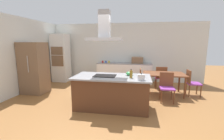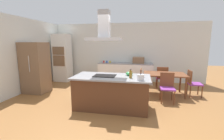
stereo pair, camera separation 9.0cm
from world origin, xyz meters
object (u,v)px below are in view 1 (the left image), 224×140
object	(u,v)px
refrigerator	(34,68)
chair_facing_island	(167,85)
cooktop	(105,76)
dining_table	(164,76)
tea_kettle	(141,77)
wall_oven_stack	(61,58)
chair_at_right_end	(191,81)
range_hood	(105,31)
olive_oil_bottle	(131,74)
mixing_bowl	(129,73)
coffee_mug_yellow	(109,62)
chair_facing_back_wall	(161,76)
coffee_mug_red	(103,62)
chair_at_left_end	(137,79)
countertop_microwave	(137,60)
coffee_mug_blue	(106,62)

from	to	relation	value
refrigerator	chair_facing_island	xyz separation A→B (m)	(4.57, -0.05, -0.40)
cooktop	dining_table	distance (m)	2.32
tea_kettle	wall_oven_stack	distance (m)	4.74
chair_at_right_end	range_hood	bearing A→B (deg)	-151.66
chair_facing_island	range_hood	size ratio (longest dim) A/B	0.99
chair_facing_island	chair_at_right_end	bearing A→B (deg)	36.01
olive_oil_bottle	mixing_bowl	bearing A→B (deg)	100.54
refrigerator	dining_table	xyz separation A→B (m)	(4.57, 0.62, -0.24)
mixing_bowl	refrigerator	size ratio (longest dim) A/B	0.11
olive_oil_bottle	chair_at_right_end	xyz separation A→B (m)	(1.98, 1.59, -0.49)
tea_kettle	coffee_mug_yellow	xyz separation A→B (m)	(-1.41, 3.15, -0.03)
chair_facing_back_wall	range_hood	size ratio (longest dim) A/B	0.99
chair_facing_island	range_hood	world-z (taller)	range_hood
coffee_mug_red	wall_oven_stack	bearing A→B (deg)	-175.24
range_hood	mixing_bowl	bearing A→B (deg)	16.20
chair_at_left_end	range_hood	size ratio (longest dim) A/B	0.99
coffee_mug_red	countertop_microwave	bearing A→B (deg)	2.51
cooktop	tea_kettle	xyz separation A→B (m)	(0.98, -0.33, 0.07)
refrigerator	chair_at_left_end	distance (m)	3.73
dining_table	range_hood	world-z (taller)	range_hood
coffee_mug_red	dining_table	xyz separation A→B (m)	(2.51, -1.35, -0.28)
chair_facing_back_wall	olive_oil_bottle	bearing A→B (deg)	-115.31
cooktop	chair_facing_island	xyz separation A→B (m)	(1.78, 0.79, -0.40)
cooktop	wall_oven_stack	bearing A→B (deg)	135.64
mixing_bowl	chair_facing_back_wall	distance (m)	2.28
chair_at_right_end	cooktop	bearing A→B (deg)	-151.66
mixing_bowl	countertop_microwave	world-z (taller)	countertop_microwave
coffee_mug_red	coffee_mug_blue	distance (m)	0.14
chair_facing_back_wall	range_hood	bearing A→B (deg)	-130.07
coffee_mug_red	wall_oven_stack	xyz separation A→B (m)	(-1.98, -0.16, 0.16)
coffee_mug_red	chair_facing_back_wall	bearing A→B (deg)	-15.35
coffee_mug_red	chair_facing_back_wall	size ratio (longest dim) A/B	0.10
countertop_microwave	chair_at_right_end	world-z (taller)	countertop_microwave
chair_facing_back_wall	coffee_mug_red	bearing A→B (deg)	164.65
cooktop	olive_oil_bottle	size ratio (longest dim) A/B	2.57
coffee_mug_red	chair_facing_island	bearing A→B (deg)	-38.80
tea_kettle	coffee_mug_red	world-z (taller)	tea_kettle
countertop_microwave	chair_at_right_end	bearing A→B (deg)	-37.52
coffee_mug_blue	chair_at_right_end	world-z (taller)	coffee_mug_blue
mixing_bowl	coffee_mug_red	distance (m)	2.96
coffee_mug_blue	dining_table	distance (m)	2.75
countertop_microwave	coffee_mug_red	distance (m)	1.58
wall_oven_stack	chair_at_right_end	size ratio (longest dim) A/B	2.47
chair_at_left_end	dining_table	bearing A→B (deg)	-0.00
mixing_bowl	refrigerator	distance (m)	3.51
olive_oil_bottle	chair_at_left_end	world-z (taller)	olive_oil_bottle
coffee_mug_yellow	olive_oil_bottle	bearing A→B (deg)	-68.59
tea_kettle	mixing_bowl	xyz separation A→B (m)	(-0.32, 0.53, -0.02)
chair_at_right_end	coffee_mug_red	bearing A→B (deg)	158.43
dining_table	chair_at_right_end	size ratio (longest dim) A/B	1.57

